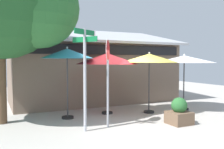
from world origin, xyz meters
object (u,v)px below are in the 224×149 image
at_px(street_sign_post, 85,68).
at_px(patio_umbrella_ivory_far_right, 184,59).
at_px(patio_umbrella_teal_left, 67,54).
at_px(stop_sign, 108,67).
at_px(sidewalk_planter, 179,113).
at_px(patio_umbrella_mustard_right, 149,59).
at_px(patio_umbrella_crimson_center, 107,59).

height_order(street_sign_post, patio_umbrella_ivory_far_right, street_sign_post).
bearing_deg(patio_umbrella_teal_left, street_sign_post, -89.33).
relative_size(stop_sign, sidewalk_planter, 3.13).
bearing_deg(sidewalk_planter, street_sign_post, 169.83).
relative_size(street_sign_post, sidewalk_planter, 3.41).
distance_m(street_sign_post, patio_umbrella_mustard_right, 3.61).
bearing_deg(patio_umbrella_crimson_center, patio_umbrella_mustard_right, -19.69).
relative_size(patio_umbrella_crimson_center, sidewalk_planter, 2.77).
relative_size(stop_sign, patio_umbrella_mustard_right, 1.14).
bearing_deg(patio_umbrella_teal_left, patio_umbrella_ivory_far_right, -6.67).
height_order(patio_umbrella_mustard_right, patio_umbrella_ivory_far_right, patio_umbrella_mustard_right).
bearing_deg(street_sign_post, sidewalk_planter, -10.17).
bearing_deg(stop_sign, sidewalk_planter, -17.47).
xyz_separation_m(patio_umbrella_crimson_center, patio_umbrella_mustard_right, (1.64, -0.59, 0.02)).
distance_m(street_sign_post, patio_umbrella_ivory_far_right, 5.21).
height_order(stop_sign, patio_umbrella_crimson_center, stop_sign).
relative_size(patio_umbrella_ivory_far_right, sidewalk_planter, 2.91).
distance_m(street_sign_post, patio_umbrella_teal_left, 1.95).
xyz_separation_m(stop_sign, patio_umbrella_ivory_far_right, (4.19, 1.14, 0.25)).
bearing_deg(patio_umbrella_mustard_right, patio_umbrella_crimson_center, 160.31).
bearing_deg(patio_umbrella_teal_left, patio_umbrella_mustard_right, -7.86).
xyz_separation_m(stop_sign, patio_umbrella_crimson_center, (0.82, 1.86, 0.27)).
bearing_deg(patio_umbrella_ivory_far_right, patio_umbrella_mustard_right, 175.63).
xyz_separation_m(street_sign_post, patio_umbrella_teal_left, (-0.02, 1.89, 0.48)).
bearing_deg(patio_umbrella_crimson_center, sidewalk_planter, -59.70).
distance_m(patio_umbrella_teal_left, patio_umbrella_mustard_right, 3.36).
bearing_deg(patio_umbrella_ivory_far_right, street_sign_post, -165.49).
relative_size(patio_umbrella_teal_left, patio_umbrella_ivory_far_right, 1.01).
relative_size(patio_umbrella_teal_left, patio_umbrella_crimson_center, 1.06).
bearing_deg(stop_sign, patio_umbrella_ivory_far_right, 15.18).
relative_size(street_sign_post, patio_umbrella_ivory_far_right, 1.17).
bearing_deg(street_sign_post, patio_umbrella_crimson_center, 50.54).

